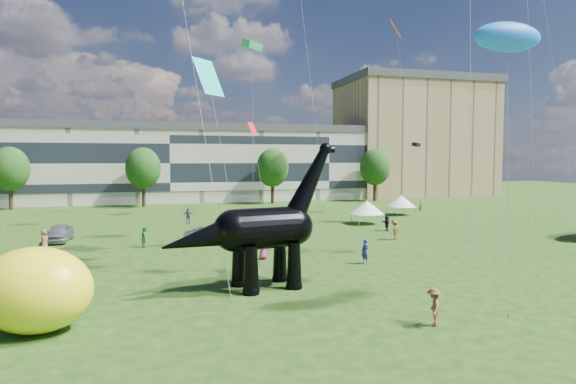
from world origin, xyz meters
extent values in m
plane|color=#16330C|center=(0.00, 0.00, 0.00)|extent=(220.00, 220.00, 0.00)
cube|color=beige|center=(-8.00, 62.00, 6.00)|extent=(78.00, 11.00, 12.00)
cube|color=tan|center=(40.00, 65.00, 11.00)|extent=(28.00, 18.00, 22.00)
cylinder|color=#382314|center=(-30.00, 53.00, 1.60)|extent=(0.56, 0.56, 3.20)
ellipsoid|color=#14380F|center=(-30.00, 53.00, 6.32)|extent=(5.20, 5.20, 6.24)
cylinder|color=#382314|center=(-12.00, 53.00, 1.60)|extent=(0.56, 0.56, 3.20)
ellipsoid|color=#14380F|center=(-12.00, 53.00, 6.32)|extent=(5.20, 5.20, 6.24)
cylinder|color=#382314|center=(8.00, 53.00, 1.60)|extent=(0.56, 0.56, 3.20)
ellipsoid|color=#14380F|center=(8.00, 53.00, 6.32)|extent=(5.20, 5.20, 6.24)
cylinder|color=#382314|center=(26.00, 53.00, 1.60)|extent=(0.56, 0.56, 3.20)
ellipsoid|color=#14380F|center=(26.00, 53.00, 6.32)|extent=(5.20, 5.20, 6.24)
cone|color=black|center=(-5.05, 2.23, 1.28)|extent=(1.04, 1.04, 2.56)
sphere|color=black|center=(-5.05, 2.23, 0.15)|extent=(0.94, 0.94, 0.94)
cone|color=black|center=(-5.41, 4.07, 1.28)|extent=(1.04, 1.04, 2.56)
sphere|color=black|center=(-5.41, 4.07, 0.15)|extent=(0.94, 0.94, 0.94)
cone|color=black|center=(-2.53, 2.72, 1.28)|extent=(1.04, 1.04, 2.56)
sphere|color=black|center=(-2.53, 2.72, 0.15)|extent=(0.94, 0.94, 0.94)
cone|color=black|center=(-2.89, 4.56, 1.28)|extent=(1.04, 1.04, 2.56)
sphere|color=black|center=(-2.89, 4.56, 0.15)|extent=(0.94, 0.94, 0.94)
cylinder|color=black|center=(-4.05, 3.38, 3.33)|extent=(3.96, 2.95, 2.30)
sphere|color=black|center=(-5.81, 3.04, 3.33)|extent=(2.30, 2.30, 2.30)
sphere|color=black|center=(-2.30, 3.72, 3.33)|extent=(2.22, 2.22, 2.22)
cone|color=black|center=(-1.27, 3.92, 5.80)|extent=(3.40, 1.87, 4.52)
sphere|color=black|center=(-0.25, 4.12, 7.76)|extent=(0.72, 0.72, 0.72)
cylinder|color=black|center=(0.00, 4.17, 7.72)|extent=(0.66, 0.48, 0.38)
cone|color=black|center=(-7.54, 2.70, 3.04)|extent=(4.77, 2.62, 2.51)
imported|color=#B6B7BC|center=(-18.15, 22.52, 0.75)|extent=(1.96, 4.50, 1.51)
imported|color=slate|center=(-5.69, 18.31, 0.68)|extent=(4.31, 2.12, 1.36)
imported|color=white|center=(-1.20, 23.09, 0.70)|extent=(5.49, 3.59, 1.41)
imported|color=#595960|center=(2.52, 20.73, 0.83)|extent=(2.87, 5.91, 1.66)
cube|color=white|center=(12.51, 26.34, 1.07)|extent=(3.18, 3.18, 0.12)
cone|color=white|center=(12.51, 26.34, 1.85)|extent=(4.03, 4.03, 1.46)
cylinder|color=#999999|center=(11.03, 25.10, 0.54)|extent=(0.06, 0.06, 1.07)
cylinder|color=#999999|center=(13.75, 24.85, 0.54)|extent=(0.06, 0.06, 1.07)
cylinder|color=#999999|center=(11.28, 27.82, 0.54)|extent=(0.06, 0.06, 1.07)
cylinder|color=#999999|center=(14.00, 27.57, 0.54)|extent=(0.06, 0.06, 1.07)
cube|color=white|center=(20.26, 33.04, 1.05)|extent=(3.08, 3.08, 0.11)
cone|color=white|center=(20.26, 33.04, 1.82)|extent=(3.90, 3.90, 1.43)
cylinder|color=#999999|center=(19.03, 31.60, 0.53)|extent=(0.06, 0.06, 1.05)
cylinder|color=#999999|center=(21.70, 31.80, 0.53)|extent=(0.06, 0.06, 1.05)
cylinder|color=#999999|center=(18.83, 34.27, 0.53)|extent=(0.06, 0.06, 1.05)
cylinder|color=#999999|center=(21.50, 34.47, 0.53)|extent=(0.06, 0.06, 1.05)
ellipsoid|color=yellow|center=(-14.68, -1.05, 1.78)|extent=(5.32, 4.52, 3.57)
imported|color=#307A6C|center=(24.56, 35.59, 0.78)|extent=(0.50, 0.64, 1.56)
imported|color=#348334|center=(-10.86, 17.94, 0.83)|extent=(0.81, 0.94, 1.67)
imported|color=black|center=(12.18, 20.88, 0.79)|extent=(0.52, 1.48, 1.58)
imported|color=brown|center=(1.64, -4.60, 0.83)|extent=(1.03, 1.23, 1.66)
imported|color=brown|center=(10.49, 15.97, 0.89)|extent=(1.33, 1.15, 1.78)
imported|color=olive|center=(-18.37, 17.96, 0.87)|extent=(0.61, 0.89, 1.74)
imported|color=#432F6B|center=(-6.67, 31.55, 0.87)|extent=(1.03, 0.45, 1.75)
imported|color=#302999|center=(3.86, 7.53, 0.85)|extent=(0.59, 0.72, 1.70)
imported|color=#AF2B58|center=(-2.60, 10.77, 0.84)|extent=(0.92, 0.70, 1.69)
plane|color=#ED5E0C|center=(23.28, 41.03, 25.72)|extent=(2.79, 3.29, 2.54)
ellipsoid|color=blue|center=(6.86, -2.26, 13.10)|extent=(3.80, 3.66, 1.42)
cube|color=#179948|center=(2.31, 40.14, 21.95)|extent=(3.15, 3.10, 1.23)
cube|color=black|center=(26.75, 40.79, 9.30)|extent=(1.86, 1.80, 0.70)
plane|color=#0DCAB4|center=(-6.20, 12.00, 12.93)|extent=(2.93, 2.86, 2.65)
plane|color=red|center=(3.00, 43.86, 11.46)|extent=(1.85, 1.86, 1.67)
camera|label=1|loc=(-9.65, -22.55, 7.17)|focal=30.00mm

